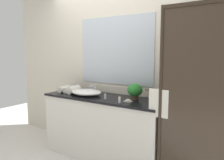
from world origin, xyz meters
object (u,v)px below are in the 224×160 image
(faucet, at_px, (95,90))
(amenity_bottle_conditioner, at_px, (120,100))
(amenity_bottle_body_wash, at_px, (105,96))
(rolled_towel_near_edge, at_px, (64,89))
(sink_basin, at_px, (86,92))
(rolled_towel_far_edge, at_px, (73,90))
(rolled_towel_middle, at_px, (70,89))
(soap_dish, at_px, (128,101))
(potted_plant, at_px, (135,91))

(faucet, bearing_deg, amenity_bottle_conditioner, -28.00)
(amenity_bottle_body_wash, height_order, rolled_towel_near_edge, rolled_towel_near_edge)
(sink_basin, height_order, amenity_bottle_conditioner, sink_basin)
(amenity_bottle_body_wash, xyz_separation_m, rolled_towel_far_edge, (-0.65, 0.08, 0.02))
(sink_basin, distance_m, faucet, 0.19)
(rolled_towel_middle, bearing_deg, soap_dish, -4.47)
(potted_plant, height_order, soap_dish, potted_plant)
(potted_plant, bearing_deg, faucet, 174.93)
(amenity_bottle_conditioner, relative_size, rolled_towel_near_edge, 0.35)
(soap_dish, xyz_separation_m, rolled_towel_near_edge, (-1.21, 0.07, 0.03))
(faucet, xyz_separation_m, amenity_bottle_body_wash, (0.39, -0.27, -0.00))
(amenity_bottle_body_wash, bearing_deg, sink_basin, 169.63)
(soap_dish, height_order, rolled_towel_near_edge, rolled_towel_near_edge)
(potted_plant, xyz_separation_m, rolled_towel_middle, (-1.10, -0.09, -0.07))
(rolled_towel_middle, bearing_deg, rolled_towel_near_edge, -173.73)
(amenity_bottle_conditioner, bearing_deg, rolled_towel_near_edge, 170.86)
(amenity_bottle_conditioner, relative_size, rolled_towel_middle, 0.36)
(faucet, distance_m, rolled_towel_near_edge, 0.51)
(rolled_towel_near_edge, bearing_deg, soap_dish, -3.50)
(amenity_bottle_body_wash, xyz_separation_m, amenity_bottle_conditioner, (0.28, -0.09, 0.00))
(sink_basin, bearing_deg, soap_dish, -3.83)
(potted_plant, height_order, rolled_towel_middle, potted_plant)
(rolled_towel_near_edge, height_order, rolled_towel_far_edge, rolled_towel_far_edge)
(sink_basin, bearing_deg, rolled_towel_near_edge, 177.00)
(rolled_towel_far_edge, bearing_deg, amenity_bottle_body_wash, -6.97)
(amenity_bottle_body_wash, relative_size, amenity_bottle_conditioner, 0.99)
(rolled_towel_near_edge, relative_size, rolled_towel_middle, 1.04)
(rolled_towel_near_edge, relative_size, rolled_towel_far_edge, 1.00)
(sink_basin, distance_m, rolled_towel_near_edge, 0.49)
(soap_dish, distance_m, amenity_bottle_body_wash, 0.34)
(amenity_bottle_conditioner, xyz_separation_m, rolled_towel_middle, (-1.04, 0.20, 0.01))
(rolled_towel_middle, height_order, rolled_towel_far_edge, rolled_towel_far_edge)
(sink_basin, relative_size, soap_dish, 4.76)
(soap_dish, relative_size, rolled_towel_middle, 0.42)
(amenity_bottle_body_wash, bearing_deg, soap_dish, 3.75)
(sink_basin, bearing_deg, amenity_bottle_body_wash, -10.37)
(soap_dish, height_order, rolled_towel_far_edge, rolled_towel_far_edge)
(sink_basin, distance_m, amenity_bottle_body_wash, 0.39)
(faucet, xyz_separation_m, soap_dish, (0.73, -0.24, -0.03))
(sink_basin, xyz_separation_m, potted_plant, (0.73, 0.13, 0.07))
(faucet, relative_size, soap_dish, 1.70)
(rolled_towel_near_edge, bearing_deg, amenity_bottle_body_wash, -6.29)
(soap_dish, bearing_deg, rolled_towel_near_edge, 176.50)
(faucet, distance_m, amenity_bottle_body_wash, 0.47)
(sink_basin, relative_size, potted_plant, 2.25)
(soap_dish, bearing_deg, amenity_bottle_conditioner, -117.27)
(sink_basin, xyz_separation_m, faucet, (0.00, 0.19, -0.00))
(potted_plant, bearing_deg, amenity_bottle_body_wash, -149.50)
(potted_plant, xyz_separation_m, amenity_bottle_body_wash, (-0.34, -0.20, -0.08))
(rolled_towel_middle, distance_m, rolled_towel_far_edge, 0.11)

